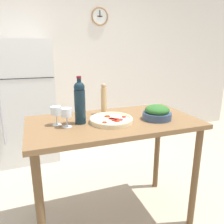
% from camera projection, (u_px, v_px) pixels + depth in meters
% --- Properties ---
extents(ground_plane, '(14.00, 14.00, 0.00)m').
position_uv_depth(ground_plane, '(113.00, 217.00, 2.02)').
color(ground_plane, '#BCAD93').
extents(wall_back, '(6.40, 0.08, 2.60)m').
position_uv_depth(wall_back, '(71.00, 63.00, 3.42)').
color(wall_back, silver).
rests_on(wall_back, ground_plane).
extents(refrigerator, '(0.77, 0.68, 1.62)m').
position_uv_depth(refrigerator, '(25.00, 102.00, 2.99)').
color(refrigerator, silver).
rests_on(refrigerator, ground_plane).
extents(prep_counter, '(1.36, 0.72, 0.95)m').
position_uv_depth(prep_counter, '(113.00, 135.00, 1.80)').
color(prep_counter, brown).
rests_on(prep_counter, ground_plane).
extents(wine_bottle, '(0.08, 0.08, 0.36)m').
position_uv_depth(wine_bottle, '(80.00, 102.00, 1.64)').
color(wine_bottle, '#142833').
rests_on(wine_bottle, prep_counter).
extents(wine_glass_near, '(0.08, 0.08, 0.14)m').
position_uv_depth(wine_glass_near, '(67.00, 113.00, 1.58)').
color(wine_glass_near, silver).
rests_on(wine_glass_near, prep_counter).
extents(wine_glass_far, '(0.08, 0.08, 0.14)m').
position_uv_depth(wine_glass_far, '(56.00, 112.00, 1.62)').
color(wine_glass_far, silver).
rests_on(wine_glass_far, prep_counter).
extents(pepper_mill, '(0.05, 0.05, 0.27)m').
position_uv_depth(pepper_mill, '(104.00, 99.00, 1.90)').
color(pepper_mill, tan).
rests_on(pepper_mill, prep_counter).
extents(salad_bowl, '(0.23, 0.23, 0.12)m').
position_uv_depth(salad_bowl, '(157.00, 113.00, 1.78)').
color(salad_bowl, '#384C6B').
rests_on(salad_bowl, prep_counter).
extents(homemade_pizza, '(0.34, 0.34, 0.04)m').
position_uv_depth(homemade_pizza, '(111.00, 120.00, 1.72)').
color(homemade_pizza, beige).
rests_on(homemade_pizza, prep_counter).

